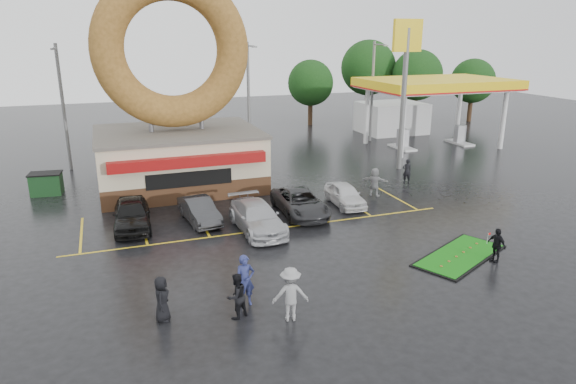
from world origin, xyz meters
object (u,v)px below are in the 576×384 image
object	(u,v)px
car_black	(132,214)
person_blue	(245,280)
gas_station	(416,100)
streetlight_mid	(249,95)
streetlight_right	(373,89)
car_white	(345,195)
car_dgrey	(199,210)
car_silver	(257,217)
streetlight_left	(63,105)
person_cameraman	(496,245)
car_grey	(300,202)
shell_sign	(405,67)
donut_shop	(176,118)
dumpster	(46,184)
putting_green	(460,255)

from	to	relation	value
car_black	person_blue	size ratio (longest dim) A/B	2.29
person_blue	gas_station	bearing A→B (deg)	48.22
streetlight_mid	streetlight_right	size ratio (longest dim) A/B	1.00
streetlight_mid	car_white	xyz separation A→B (m)	(1.45, -15.28, -4.14)
car_dgrey	car_silver	distance (m)	3.38
streetlight_left	person_cameraman	distance (m)	30.08
car_dgrey	car_white	xyz separation A→B (m)	(8.52, -0.10, -0.00)
car_grey	shell_sign	bearing A→B (deg)	34.62
streetlight_right	person_cameraman	xyz separation A→B (m)	(-7.73, -25.55, -4.01)
donut_shop	car_white	xyz separation A→B (m)	(8.45, -7.34, -3.83)
streetlight_left	person_cameraman	size ratio (longest dim) A/B	5.80
donut_shop	streetlight_left	size ratio (longest dim) A/B	1.50
car_black	streetlight_mid	bearing A→B (deg)	57.88
car_silver	person_cameraman	xyz separation A→B (m)	(8.80, -7.14, 0.06)
donut_shop	car_black	bearing A→B (deg)	-116.65
streetlight_left	streetlight_mid	world-z (taller)	same
gas_station	car_grey	xyz separation A→B (m)	(-17.58, -15.85, -3.02)
car_grey	person_cameraman	distance (m)	10.50
dumpster	putting_green	size ratio (longest dim) A/B	0.33
donut_shop	dumpster	world-z (taller)	donut_shop
donut_shop	car_grey	world-z (taller)	donut_shop
gas_station	car_dgrey	distance (m)	27.80
car_white	dumpster	bearing A→B (deg)	156.77
car_dgrey	dumpster	bearing A→B (deg)	127.09
car_dgrey	person_cameraman	distance (m)	14.71
car_white	putting_green	xyz separation A→B (m)	(1.73, -8.31, -0.60)
shell_sign	car_silver	bearing A→B (deg)	-147.87
streetlight_right	putting_green	world-z (taller)	streetlight_right
shell_sign	person_blue	distance (m)	23.26
car_black	car_white	world-z (taller)	car_black
gas_station	streetlight_mid	bearing A→B (deg)	-179.92
streetlight_left	streetlight_right	world-z (taller)	same
person_blue	dumpster	bearing A→B (deg)	116.36
person_cameraman	shell_sign	bearing A→B (deg)	153.05
car_silver	dumpster	xyz separation A→B (m)	(-10.60, 10.37, -0.07)
car_silver	person_blue	size ratio (longest dim) A/B	2.52
dumpster	car_white	bearing A→B (deg)	-19.59
gas_station	person_cameraman	size ratio (longest dim) A/B	8.79
car_dgrey	gas_station	bearing A→B (deg)	25.74
car_grey	person_cameraman	size ratio (longest dim) A/B	3.14
car_black	car_grey	bearing A→B (deg)	-2.88
dumpster	car_dgrey	bearing A→B (deg)	-38.44
car_white	person_cameraman	xyz separation A→B (m)	(2.82, -9.27, 0.14)
donut_shop	shell_sign	distance (m)	16.29
car_grey	car_black	bearing A→B (deg)	175.54
donut_shop	streetlight_mid	world-z (taller)	donut_shop
car_black	car_white	size ratio (longest dim) A/B	1.20
donut_shop	car_black	size ratio (longest dim) A/B	3.01
car_black	streetlight_left	bearing A→B (deg)	107.18
shell_sign	car_grey	size ratio (longest dim) A/B	2.17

